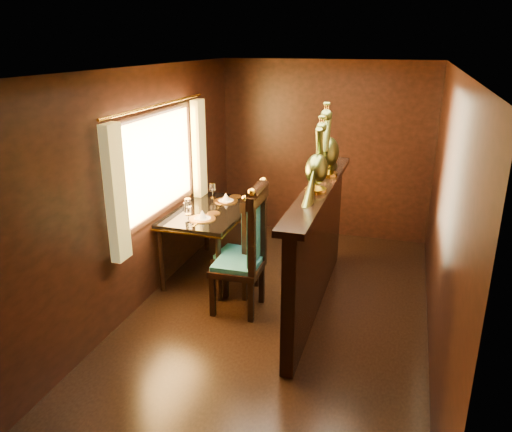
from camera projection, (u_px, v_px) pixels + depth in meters
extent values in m
plane|color=black|center=(279.00, 314.00, 5.27)|extent=(5.00, 5.00, 0.00)
cube|color=black|center=(324.00, 151.00, 7.11)|extent=(3.00, 0.04, 2.50)
cube|color=black|center=(162.00, 342.00, 2.60)|extent=(3.00, 0.04, 2.50)
cube|color=black|center=(143.00, 189.00, 5.27)|extent=(0.04, 5.00, 2.50)
cube|color=black|center=(444.00, 217.00, 4.44)|extent=(0.04, 5.00, 2.50)
cube|color=beige|center=(283.00, 69.00, 4.44)|extent=(3.00, 5.00, 0.04)
cube|color=#FFC672|center=(156.00, 164.00, 5.48)|extent=(0.01, 1.70, 1.05)
cube|color=gold|center=(116.00, 194.00, 4.59)|extent=(0.10, 0.22, 1.30)
cube|color=gold|center=(199.00, 152.00, 6.34)|extent=(0.10, 0.22, 1.30)
cylinder|color=yellow|center=(158.00, 105.00, 5.24)|extent=(0.03, 2.20, 0.03)
cube|color=black|center=(317.00, 251.00, 5.24)|extent=(0.12, 2.60, 1.30)
cube|color=#373C1B|center=(311.00, 246.00, 5.24)|extent=(0.02, 2.20, 0.95)
cube|color=black|center=(320.00, 189.00, 5.01)|extent=(0.26, 2.70, 0.06)
cube|color=black|center=(211.00, 211.00, 5.97)|extent=(0.85, 1.39, 0.04)
cube|color=yellow|center=(211.00, 214.00, 5.98)|extent=(0.87, 1.41, 0.02)
cylinder|color=black|center=(161.00, 260.00, 5.65)|extent=(0.06, 0.06, 0.76)
cylinder|color=black|center=(219.00, 269.00, 5.44)|extent=(0.06, 0.06, 0.76)
cylinder|color=black|center=(206.00, 224.00, 6.77)|extent=(0.06, 0.06, 0.76)
cylinder|color=black|center=(255.00, 230.00, 6.56)|extent=(0.06, 0.06, 0.76)
cylinder|color=orange|center=(202.00, 219.00, 5.65)|extent=(0.30, 0.30, 0.01)
cone|color=white|center=(202.00, 214.00, 5.63)|extent=(0.11, 0.11, 0.10)
cylinder|color=orange|center=(226.00, 201.00, 6.27)|extent=(0.30, 0.30, 0.01)
cone|color=white|center=(226.00, 197.00, 6.25)|extent=(0.11, 0.11, 0.10)
cylinder|color=silver|center=(185.00, 205.00, 6.03)|extent=(0.03, 0.03, 0.06)
cylinder|color=silver|center=(188.00, 205.00, 6.06)|extent=(0.03, 0.03, 0.06)
cube|color=black|center=(238.00, 268.00, 5.23)|extent=(0.52, 0.52, 0.07)
cube|color=navy|center=(237.00, 263.00, 5.21)|extent=(0.46, 0.46, 0.05)
cube|color=navy|center=(258.00, 233.00, 5.03)|extent=(0.05, 0.40, 0.65)
cube|color=black|center=(213.00, 296.00, 5.18)|extent=(0.05, 0.05, 0.45)
cube|color=black|center=(251.00, 302.00, 5.07)|extent=(0.05, 0.05, 0.45)
cube|color=black|center=(226.00, 279.00, 5.56)|extent=(0.05, 0.05, 0.45)
cube|color=black|center=(262.00, 284.00, 5.45)|extent=(0.05, 0.05, 0.45)
sphere|color=yellow|center=(252.00, 192.00, 4.68)|extent=(0.08, 0.08, 0.08)
sphere|color=yellow|center=(263.00, 181.00, 5.06)|extent=(0.08, 0.08, 0.08)
cube|color=black|center=(236.00, 257.00, 5.65)|extent=(0.47, 0.47, 0.06)
cube|color=navy|center=(236.00, 254.00, 5.64)|extent=(0.42, 0.42, 0.05)
cube|color=navy|center=(252.00, 230.00, 5.47)|extent=(0.06, 0.34, 0.55)
cube|color=black|center=(216.00, 279.00, 5.63)|extent=(0.05, 0.05, 0.39)
cube|color=black|center=(245.00, 284.00, 5.51)|extent=(0.05, 0.05, 0.39)
cube|color=black|center=(229.00, 266.00, 5.94)|extent=(0.05, 0.05, 0.39)
cube|color=black|center=(257.00, 271.00, 5.82)|extent=(0.05, 0.05, 0.39)
sphere|color=yellow|center=(245.00, 198.00, 5.17)|extent=(0.07, 0.07, 0.07)
sphere|color=yellow|center=(258.00, 189.00, 5.48)|extent=(0.07, 0.07, 0.07)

